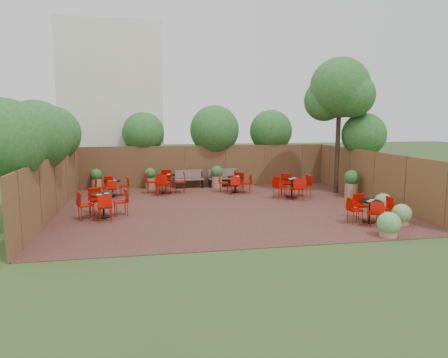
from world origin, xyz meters
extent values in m
plane|color=#354F23|center=(0.00, 0.00, 0.00)|extent=(80.00, 80.00, 0.00)
cube|color=#381D17|center=(0.00, 0.00, 0.01)|extent=(12.00, 10.00, 0.02)
cube|color=#4F2C1D|center=(0.00, 5.00, 1.00)|extent=(12.00, 0.08, 2.00)
cube|color=#4F2C1D|center=(-6.00, 0.00, 1.00)|extent=(0.08, 10.00, 2.00)
cube|color=#4F2C1D|center=(6.00, 0.00, 1.00)|extent=(0.08, 10.00, 2.00)
cube|color=silver|center=(-4.50, 8.00, 4.00)|extent=(5.00, 4.00, 8.00)
sphere|color=#205B1D|center=(-6.60, 3.00, 2.68)|extent=(2.26, 2.26, 2.26)
sphere|color=#205B1D|center=(-6.50, 0.00, 2.72)|extent=(2.39, 2.39, 2.39)
sphere|color=#205B1D|center=(-6.70, -2.50, 2.70)|extent=(2.32, 2.32, 2.32)
sphere|color=#205B1D|center=(-3.00, 5.70, 2.61)|extent=(2.02, 2.02, 2.02)
sphere|color=#205B1D|center=(0.50, 5.60, 2.73)|extent=(2.45, 2.45, 2.45)
sphere|color=#205B1D|center=(3.50, 5.80, 2.66)|extent=(2.19, 2.19, 2.19)
sphere|color=#205B1D|center=(6.60, 2.00, 2.58)|extent=(1.94, 1.94, 1.94)
cylinder|color=black|center=(5.40, 2.06, 2.44)|extent=(0.24, 0.24, 4.83)
sphere|color=#205B1D|center=(5.40, 2.06, 4.61)|extent=(2.59, 2.59, 2.59)
sphere|color=#205B1D|center=(4.90, 2.46, 4.08)|extent=(1.81, 1.81, 1.81)
sphere|color=#205B1D|center=(5.80, 1.66, 4.27)|extent=(1.89, 1.89, 1.89)
cube|color=brown|center=(-0.89, 4.55, 0.42)|extent=(1.40, 0.50, 0.05)
cube|color=brown|center=(-0.89, 4.73, 0.66)|extent=(1.38, 0.19, 0.42)
cube|color=black|center=(-1.52, 4.55, 0.20)|extent=(0.08, 0.42, 0.37)
cube|color=black|center=(-0.27, 4.55, 0.20)|extent=(0.08, 0.42, 0.37)
cube|color=brown|center=(0.74, 4.55, 0.42)|extent=(1.44, 0.54, 0.05)
cube|color=brown|center=(0.74, 4.74, 0.68)|extent=(1.41, 0.22, 0.42)
cube|color=black|center=(0.10, 4.55, 0.21)|extent=(0.09, 0.43, 0.38)
cube|color=black|center=(1.38, 4.55, 0.21)|extent=(0.09, 0.43, 0.38)
cylinder|color=black|center=(3.07, 1.35, 0.04)|extent=(0.47, 0.47, 0.03)
cylinder|color=black|center=(3.07, 1.35, 0.42)|extent=(0.05, 0.05, 0.75)
cylinder|color=black|center=(3.07, 1.35, 0.80)|extent=(0.81, 0.81, 0.03)
cube|color=white|center=(3.20, 1.43, 0.83)|extent=(0.16, 0.13, 0.02)
cube|color=white|center=(2.96, 1.22, 0.83)|extent=(0.16, 0.13, 0.02)
cylinder|color=black|center=(0.99, 2.94, 0.03)|extent=(0.42, 0.42, 0.03)
cylinder|color=black|center=(0.99, 2.94, 0.37)|extent=(0.05, 0.05, 0.67)
cylinder|color=black|center=(0.99, 2.94, 0.71)|extent=(0.72, 0.72, 0.03)
cube|color=white|center=(1.11, 3.02, 0.74)|extent=(0.16, 0.14, 0.01)
cube|color=white|center=(0.90, 2.83, 0.74)|extent=(0.16, 0.14, 0.01)
cylinder|color=black|center=(4.03, -3.10, 0.03)|extent=(0.41, 0.41, 0.03)
cylinder|color=black|center=(4.03, -3.10, 0.37)|extent=(0.05, 0.05, 0.66)
cylinder|color=black|center=(4.03, -3.10, 0.71)|extent=(0.72, 0.72, 0.03)
cube|color=white|center=(4.14, -3.03, 0.73)|extent=(0.14, 0.10, 0.01)
cube|color=white|center=(3.94, -3.22, 0.73)|extent=(0.14, 0.10, 0.01)
cylinder|color=black|center=(-2.06, 3.30, 0.04)|extent=(0.49, 0.49, 0.03)
cylinder|color=black|center=(-2.06, 3.30, 0.43)|extent=(0.06, 0.06, 0.77)
cylinder|color=black|center=(-2.06, 3.30, 0.83)|extent=(0.84, 0.84, 0.03)
cube|color=white|center=(-1.93, 3.38, 0.85)|extent=(0.17, 0.13, 0.02)
cube|color=white|center=(-2.17, 3.16, 0.85)|extent=(0.17, 0.13, 0.02)
cylinder|color=black|center=(-4.32, -0.82, 0.04)|extent=(0.46, 0.46, 0.03)
cylinder|color=black|center=(-4.32, -0.82, 0.41)|extent=(0.05, 0.05, 0.73)
cylinder|color=black|center=(-4.32, -0.82, 0.79)|extent=(0.80, 0.80, 0.03)
cube|color=white|center=(-4.20, -0.74, 0.81)|extent=(0.17, 0.14, 0.02)
cube|color=white|center=(-4.43, -0.95, 0.81)|extent=(0.17, 0.14, 0.02)
cylinder|color=black|center=(-4.33, 2.96, 0.03)|extent=(0.40, 0.40, 0.03)
cylinder|color=black|center=(-4.33, 2.96, 0.35)|extent=(0.05, 0.05, 0.63)
cylinder|color=black|center=(-4.33, 2.96, 0.68)|extent=(0.69, 0.69, 0.03)
cube|color=white|center=(-4.22, 3.03, 0.70)|extent=(0.14, 0.11, 0.01)
cube|color=white|center=(-4.42, 2.85, 0.70)|extent=(0.14, 0.11, 0.01)
cylinder|color=#9D6C4E|center=(-2.73, 4.59, 0.28)|extent=(0.45, 0.45, 0.52)
sphere|color=#205B1D|center=(-2.73, 4.59, 0.74)|extent=(0.54, 0.54, 0.54)
cylinder|color=#9D6C4E|center=(0.40, 4.33, 0.30)|extent=(0.48, 0.48, 0.55)
sphere|color=#205B1D|center=(0.40, 4.33, 0.79)|extent=(0.58, 0.58, 0.58)
cylinder|color=#9D6C4E|center=(-5.19, 4.70, 0.28)|extent=(0.45, 0.45, 0.52)
sphere|color=#205B1D|center=(-5.19, 4.70, 0.74)|extent=(0.54, 0.54, 0.54)
cylinder|color=#9D6C4E|center=(5.50, 0.87, 0.32)|extent=(0.52, 0.52, 0.60)
sphere|color=#205B1D|center=(5.50, 0.87, 0.85)|extent=(0.63, 0.63, 0.63)
cylinder|color=#9D6C4E|center=(4.85, -3.56, 0.12)|extent=(0.44, 0.44, 0.20)
sphere|color=#5D964E|center=(4.85, -3.56, 0.37)|extent=(0.60, 0.60, 0.60)
cylinder|color=#9D6C4E|center=(3.72, -4.65, 0.13)|extent=(0.47, 0.47, 0.21)
sphere|color=#5D964E|center=(3.72, -4.65, 0.39)|extent=(0.64, 0.64, 0.64)
cylinder|color=#9D6C4E|center=(5.26, -1.87, 0.12)|extent=(0.45, 0.45, 0.21)
sphere|color=#5D964E|center=(5.26, -1.87, 0.38)|extent=(0.62, 0.62, 0.62)
camera|label=1|loc=(-2.83, -14.63, 3.26)|focal=32.67mm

